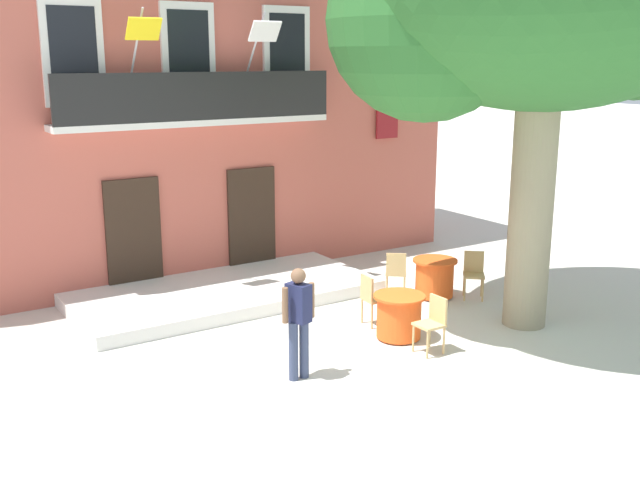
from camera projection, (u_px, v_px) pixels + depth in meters
ground_plane at (377, 350)px, 11.99m from camera, size 120.00×120.00×0.00m
building_facade at (154, 96)px, 16.30m from camera, size 13.00×5.09×7.50m
entrance_step_platform at (225, 293)px, 14.45m from camera, size 5.78×2.69×0.25m
cafe_table_near_tree at (399, 316)px, 12.37m from camera, size 0.86×0.86×0.76m
cafe_chair_near_tree_0 at (433, 320)px, 11.77m from camera, size 0.40×0.40×0.91m
cafe_chair_near_tree_1 at (372, 296)px, 12.96m from camera, size 0.44×0.44×0.91m
cafe_table_middle at (434, 278)px, 14.52m from camera, size 0.86×0.86×0.76m
cafe_chair_middle_0 at (474, 271)px, 14.46m from camera, size 0.56×0.56×0.91m
cafe_chair_middle_1 at (396, 271)px, 14.50m from camera, size 0.56×0.56×0.91m
pedestrian_near_entrance at (299, 317)px, 10.69m from camera, size 0.53×0.39×1.67m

